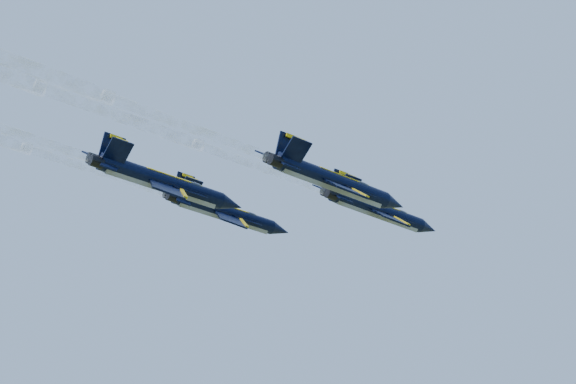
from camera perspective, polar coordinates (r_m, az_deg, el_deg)
The scene contains 5 objects.
jet_lead at distance 108.25m, azimuth 5.96°, elevation -1.21°, with size 12.24×18.13×6.33m.
jet_left at distance 109.39m, azimuth -3.97°, elevation -1.35°, with size 12.24×18.13×6.33m.
jet_right at distance 91.25m, azimuth 3.10°, elevation 0.66°, with size 12.24×18.13×6.33m.
jet_slot at distance 92.31m, azimuth -7.93°, elevation 0.61°, with size 12.24×18.13×6.33m.
smoke_trail_lead at distance 88.64m, azimuth -15.37°, elevation 1.44°, with size 23.20×50.81×2.36m.
Camera 1 is at (58.25, -81.03, 73.38)m, focal length 55.00 mm.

